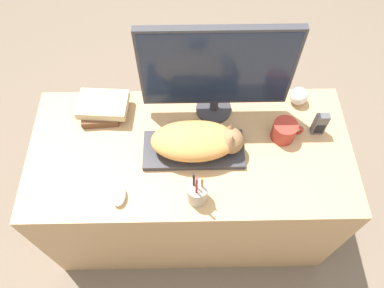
{
  "coord_description": "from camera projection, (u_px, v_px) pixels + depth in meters",
  "views": [
    {
      "loc": [
        -0.01,
        -0.48,
        2.01
      ],
      "look_at": [
        0.01,
        0.3,
        0.76
      ],
      "focal_mm": 35.0,
      "sensor_mm": 36.0,
      "label": 1
    }
  ],
  "objects": [
    {
      "name": "baseball",
      "position": [
        299.0,
        96.0,
        1.62
      ],
      "size": [
        0.08,
        0.08,
        0.08
      ],
      "color": "silver",
      "rests_on": "desk"
    },
    {
      "name": "keyboard",
      "position": [
        194.0,
        150.0,
        1.51
      ],
      "size": [
        0.41,
        0.18,
        0.02
      ],
      "color": "#2D2D33",
      "rests_on": "desk"
    },
    {
      "name": "coffee_mug",
      "position": [
        285.0,
        131.0,
        1.52
      ],
      "size": [
        0.13,
        0.1,
        0.09
      ],
      "color": "#9E2D23",
      "rests_on": "desk"
    },
    {
      "name": "cat",
      "position": [
        200.0,
        141.0,
        1.45
      ],
      "size": [
        0.36,
        0.18,
        0.13
      ],
      "color": "#D18C47",
      "rests_on": "keyboard"
    },
    {
      "name": "ground_plane",
      "position": [
        192.0,
        268.0,
        1.96
      ],
      "size": [
        12.0,
        12.0,
        0.0
      ],
      "primitive_type": "plane",
      "color": "#6B5B4C"
    },
    {
      "name": "computer_mouse",
      "position": [
        119.0,
        196.0,
        1.4
      ],
      "size": [
        0.05,
        0.09,
        0.04
      ],
      "color": "silver",
      "rests_on": "desk"
    },
    {
      "name": "monitor",
      "position": [
        217.0,
        71.0,
        1.42
      ],
      "size": [
        0.59,
        0.15,
        0.46
      ],
      "color": "#333338",
      "rests_on": "desk"
    },
    {
      "name": "pen_cup",
      "position": [
        197.0,
        193.0,
        1.37
      ],
      "size": [
        0.08,
        0.08,
        0.2
      ],
      "color": "#B2A893",
      "rests_on": "desk"
    },
    {
      "name": "book_stack",
      "position": [
        102.0,
        107.0,
        1.59
      ],
      "size": [
        0.22,
        0.17,
        0.07
      ],
      "color": "brown",
      "rests_on": "desk"
    },
    {
      "name": "desk",
      "position": [
        191.0,
        186.0,
        1.83
      ],
      "size": [
        1.33,
        0.62,
        0.7
      ],
      "color": "tan",
      "rests_on": "ground_plane"
    },
    {
      "name": "phone",
      "position": [
        320.0,
        124.0,
        1.52
      ],
      "size": [
        0.05,
        0.03,
        0.11
      ],
      "color": "#4C4C51",
      "rests_on": "desk"
    }
  ]
}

